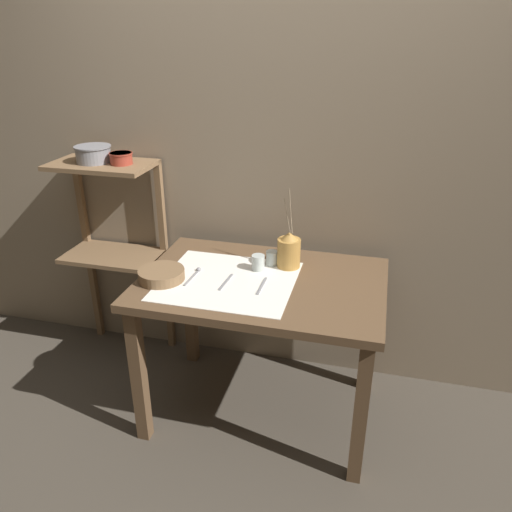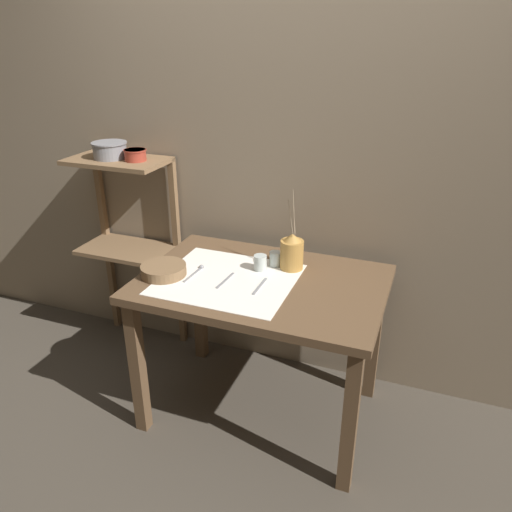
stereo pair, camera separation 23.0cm
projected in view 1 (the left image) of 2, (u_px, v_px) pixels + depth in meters
The scene contains 14 objects.
ground_plane at pixel (261, 409), 2.67m from camera, with size 12.00×12.00×0.00m, color #473F35.
stone_wall_back at pixel (285, 165), 2.61m from camera, with size 7.00×0.06×2.40m.
wooden_table at pixel (262, 300), 2.39m from camera, with size 1.15×0.78×0.78m.
wooden_shelf_unit at pixel (113, 225), 2.82m from camera, with size 0.55×0.32×1.20m.
linen_cloth at pixel (228, 281), 2.33m from camera, with size 0.62×0.55×0.00m.
pitcher_with_flowers at pixel (289, 251), 2.43m from camera, with size 0.11×0.11×0.40m.
wooden_bowl at pixel (162, 275), 2.33m from camera, with size 0.22×0.22×0.05m.
glass_tumbler_near at pixel (258, 263), 2.42m from camera, with size 0.06×0.06×0.08m.
glass_tumbler_far at pixel (272, 258), 2.47m from camera, with size 0.06×0.06×0.07m.
spoon_inner at pixel (196, 273), 2.40m from camera, with size 0.03×0.18×0.02m.
knife_center at pixel (226, 282), 2.31m from camera, with size 0.02×0.17×0.00m.
fork_inner at pixel (262, 286), 2.28m from camera, with size 0.01×0.17×0.00m.
metal_pot_large at pixel (93, 153), 2.63m from camera, with size 0.19×0.19×0.09m.
metal_pot_small at pixel (121, 158), 2.60m from camera, with size 0.12×0.12×0.06m.
Camera 1 is at (0.49, -2.02, 1.86)m, focal length 35.00 mm.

